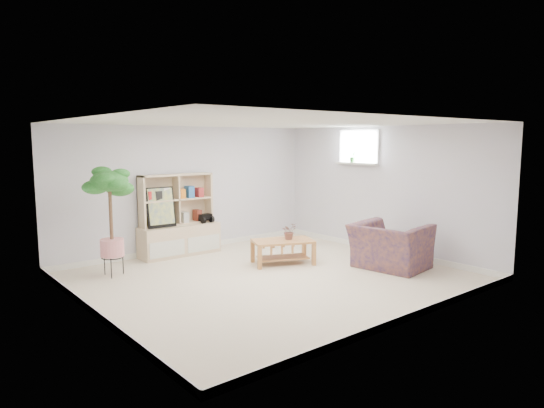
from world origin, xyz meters
TOP-DOWN VIEW (x-y plane):
  - floor at (0.00, 0.00)m, footprint 5.50×5.00m
  - ceiling at (0.00, 0.00)m, footprint 5.50×5.00m
  - walls at (0.00, 0.00)m, footprint 5.51×5.01m
  - baseboard at (0.00, 0.00)m, footprint 5.50×5.00m
  - window at (2.73, 0.60)m, footprint 0.10×0.98m
  - window_sill at (2.67, 0.60)m, footprint 0.14×1.00m
  - storage_unit at (-0.37, 2.24)m, footprint 1.51×0.51m
  - poster at (-0.75, 2.22)m, footprint 0.53×0.15m
  - toy_truck at (0.15, 2.18)m, footprint 0.37×0.27m
  - coffee_table at (0.69, 0.51)m, footprint 1.16×0.92m
  - table_plant at (0.82, 0.50)m, footprint 0.26×0.22m
  - floor_tree at (-1.88, 1.63)m, footprint 0.64×0.64m
  - armchair at (1.90, -0.84)m, footprint 1.17×1.29m
  - sill_plant at (2.67, 0.71)m, footprint 0.13×0.11m

SIDE VIEW (x-z plane):
  - floor at x=0.00m, z-range -0.01..0.01m
  - baseboard at x=0.00m, z-range 0.00..0.10m
  - coffee_table at x=0.69m, z-range 0.00..0.42m
  - armchair at x=1.90m, z-range 0.00..0.86m
  - table_plant at x=0.82m, z-range 0.42..0.71m
  - toy_truck at x=0.15m, z-range 0.57..0.75m
  - storage_unit at x=-0.37m, z-range 0.00..1.51m
  - floor_tree at x=-1.88m, z-range 0.00..1.73m
  - poster at x=-0.75m, z-range 0.57..1.30m
  - walls at x=0.00m, z-range 0.00..2.40m
  - window_sill at x=2.67m, z-range 1.66..1.70m
  - sill_plant at x=2.67m, z-range 1.70..1.93m
  - window at x=2.73m, z-range 1.66..2.34m
  - ceiling at x=0.00m, z-range 2.40..2.40m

